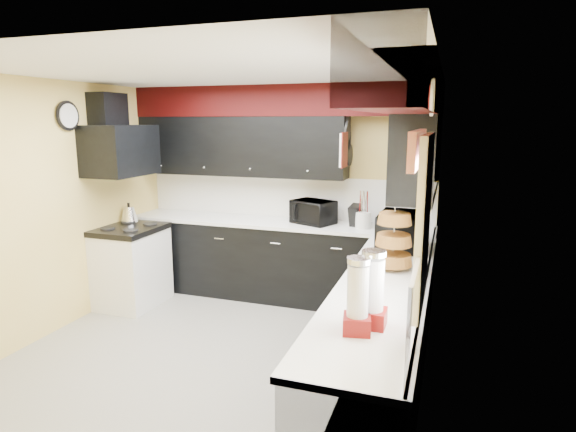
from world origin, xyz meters
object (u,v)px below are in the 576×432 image
(microwave, at_px, (402,231))
(knife_block, at_px, (356,216))
(utensil_crock, at_px, (363,220))
(toaster_oven, at_px, (313,212))
(kettle, at_px, (129,214))

(microwave, xyz_separation_m, knife_block, (-0.58, 0.78, -0.04))
(utensil_crock, bearing_deg, knife_block, 148.40)
(toaster_oven, bearing_deg, microwave, -12.56)
(toaster_oven, relative_size, kettle, 2.28)
(microwave, distance_m, utensil_crock, 0.87)
(toaster_oven, relative_size, knife_block, 1.89)
(toaster_oven, xyz_separation_m, knife_block, (0.50, -0.00, -0.01))
(toaster_oven, bearing_deg, utensil_crock, 17.78)
(microwave, bearing_deg, toaster_oven, 55.25)
(microwave, bearing_deg, utensil_crock, 35.05)
(microwave, height_order, kettle, microwave)
(microwave, height_order, knife_block, microwave)
(utensil_crock, distance_m, kettle, 2.75)
(knife_block, height_order, kettle, knife_block)
(knife_block, bearing_deg, utensil_crock, -19.42)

